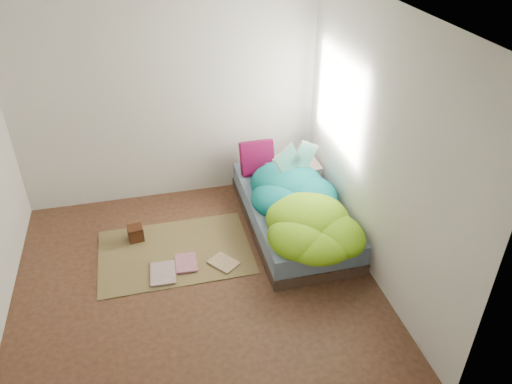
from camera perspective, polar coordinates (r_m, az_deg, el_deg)
ground at (r=5.05m, az=-6.85°, el=-10.47°), size 3.50×3.50×0.00m
room_walls at (r=4.13m, az=-8.15°, el=6.30°), size 3.54×3.54×2.62m
bed at (r=5.70m, az=4.24°, el=-2.42°), size 1.00×2.00×0.34m
duvet at (r=5.33m, az=5.09°, el=-0.74°), size 0.96×1.84×0.34m
rug at (r=5.46m, az=-9.23°, el=-6.77°), size 1.60×1.10×0.01m
pillow_floral at (r=6.09m, az=4.13°, el=2.80°), size 0.67×0.46×0.14m
pillow_magenta at (r=6.02m, az=0.12°, el=3.96°), size 0.41×0.14×0.40m
open_book at (r=5.60m, az=4.69°, el=4.79°), size 0.49×0.24×0.29m
wooden_box at (r=5.66m, az=-13.60°, el=-4.60°), size 0.18×0.18×0.16m
floor_book_a at (r=5.20m, az=-12.01°, el=-9.26°), size 0.27×0.36×0.03m
floor_book_b at (r=5.27m, az=-9.24°, el=-8.17°), size 0.24×0.31×0.03m
floor_book_c at (r=5.18m, az=-4.51°, el=-8.68°), size 0.35×0.36×0.02m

